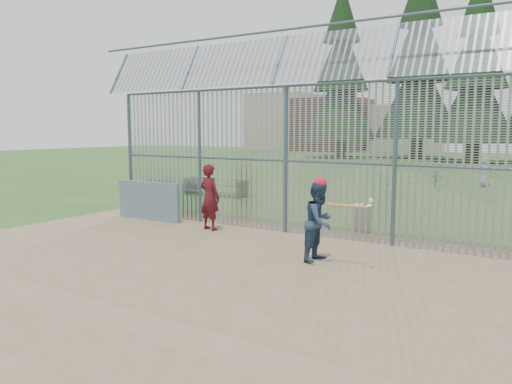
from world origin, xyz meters
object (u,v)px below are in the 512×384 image
Objects in this scene: onlooker at (210,197)px; bleacher at (216,186)px; trash_can at (364,218)px; batter at (320,222)px; dugout_wall at (148,201)px.

bleacher is (-4.56, 6.29, -0.54)m from onlooker.
trash_can is at bearing -141.42° from onlooker.
trash_can is at bearing -25.97° from bleacher.
bleacher is at bearing 52.39° from batter.
trash_can is (6.34, 2.02, -0.24)m from dugout_wall.
trash_can reaches higher than bleacher.
onlooker reaches higher than batter.
dugout_wall is 1.46× the size of batter.
dugout_wall is at bearing 80.31° from batter.
dugout_wall is at bearing -162.36° from trash_can.
onlooker reaches higher than trash_can.
trash_can is 0.27× the size of bleacher.
batter is (6.70, -1.64, 0.26)m from dugout_wall.
dugout_wall is 1.34× the size of onlooker.
bleacher is at bearing 107.71° from dugout_wall.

